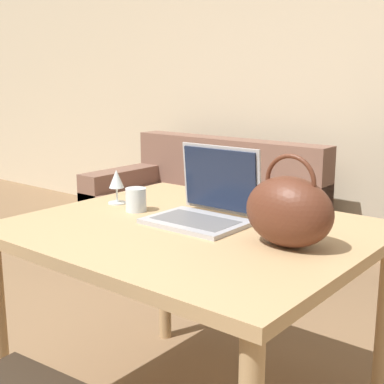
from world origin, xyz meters
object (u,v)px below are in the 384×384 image
at_px(laptop, 208,201).
at_px(handbag, 289,211).
at_px(couch, 204,215).
at_px(wine_glass, 117,181).
at_px(drinking_glass, 136,200).

bearing_deg(laptop, handbag, -12.82).
xyz_separation_m(couch, handbag, (1.57, -1.61, 0.60)).
relative_size(wine_glass, handbag, 0.49).
bearing_deg(drinking_glass, wine_glass, 165.14).
height_order(laptop, handbag, handbag).
bearing_deg(wine_glass, drinking_glass, -14.86).
height_order(couch, handbag, handbag).
xyz_separation_m(drinking_glass, wine_glass, (-0.15, 0.04, 0.05)).
relative_size(couch, laptop, 4.85).
bearing_deg(laptop, drinking_glass, -167.28).
relative_size(laptop, drinking_glass, 3.79).
distance_m(drinking_glass, wine_glass, 0.16).
bearing_deg(couch, drinking_glass, -60.45).
distance_m(couch, wine_glass, 1.82).
relative_size(couch, handbag, 5.80).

